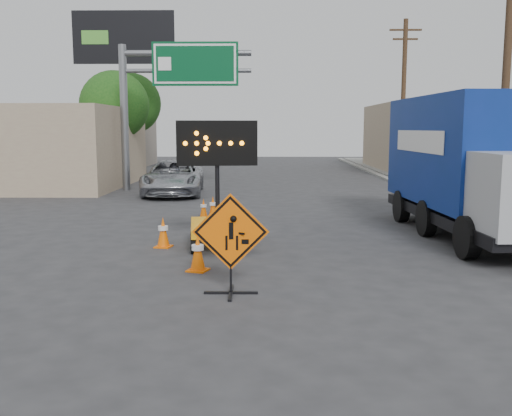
{
  "coord_description": "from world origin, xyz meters",
  "views": [
    {
      "loc": [
        0.17,
        -9.09,
        2.98
      ],
      "look_at": [
        -0.02,
        2.07,
        1.4
      ],
      "focal_mm": 40.0,
      "sensor_mm": 36.0,
      "label": 1
    }
  ],
  "objects_px": {
    "pickup_truck": "(173,178)",
    "arrow_board": "(218,219)",
    "box_truck": "(470,173)",
    "construction_sign": "(231,242)"
  },
  "relations": [
    {
      "from": "construction_sign",
      "to": "pickup_truck",
      "type": "xyz_separation_m",
      "value": [
        -3.51,
        15.43,
        -0.2
      ]
    },
    {
      "from": "pickup_truck",
      "to": "box_truck",
      "type": "bearing_deg",
      "value": -49.45
    },
    {
      "from": "construction_sign",
      "to": "pickup_truck",
      "type": "bearing_deg",
      "value": 101.85
    },
    {
      "from": "arrow_board",
      "to": "pickup_truck",
      "type": "relative_size",
      "value": 0.58
    },
    {
      "from": "arrow_board",
      "to": "box_truck",
      "type": "relative_size",
      "value": 0.38
    },
    {
      "from": "construction_sign",
      "to": "pickup_truck",
      "type": "relative_size",
      "value": 0.33
    },
    {
      "from": "pickup_truck",
      "to": "box_truck",
      "type": "height_order",
      "value": "box_truck"
    },
    {
      "from": "box_truck",
      "to": "arrow_board",
      "type": "bearing_deg",
      "value": -170.36
    },
    {
      "from": "pickup_truck",
      "to": "arrow_board",
      "type": "bearing_deg",
      "value": -79.82
    },
    {
      "from": "pickup_truck",
      "to": "box_truck",
      "type": "relative_size",
      "value": 0.67
    }
  ]
}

